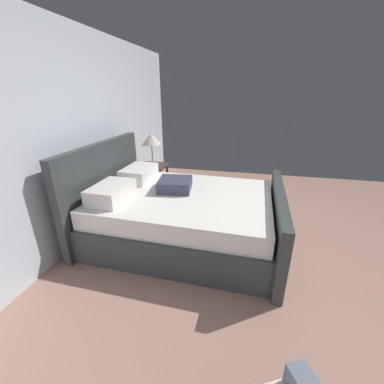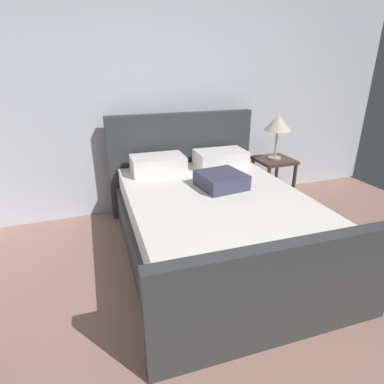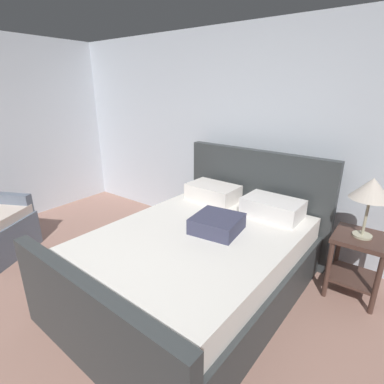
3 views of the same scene
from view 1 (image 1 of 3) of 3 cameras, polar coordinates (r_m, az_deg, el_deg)
name	(u,v)px [view 1 (image 1 of 3)]	position (r m, az deg, el deg)	size (l,w,h in m)	color
ground_plane	(295,254)	(3.28, 22.55, -12.93)	(6.02, 5.32, 0.02)	#A5796A
wall_back	(75,138)	(3.40, -25.35, 11.14)	(6.14, 0.12, 2.51)	silver
bed	(181,213)	(3.15, -2.65, -4.94)	(1.81, 2.36, 1.19)	#363B3C
nightstand_right	(154,176)	(4.40, -8.82, 3.70)	(0.44, 0.44, 0.60)	#493129
table_lamp_right	(151,140)	(4.25, -9.33, 11.77)	(0.33, 0.33, 0.54)	#B7B293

